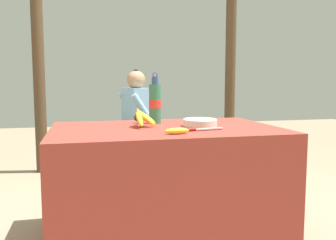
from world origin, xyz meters
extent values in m
plane|color=gray|center=(0.00, 0.00, 0.00)|extent=(12.00, 12.00, 0.00)
cube|color=maroon|center=(0.00, 0.00, 0.36)|extent=(1.40, 0.92, 0.72)
sphere|color=#4C381E|center=(-0.17, 0.04, 0.78)|extent=(0.05, 0.05, 0.05)
ellipsoid|color=yellow|center=(-0.17, -0.01, 0.78)|extent=(0.05, 0.14, 0.11)
ellipsoid|color=yellow|center=(-0.12, 0.01, 0.78)|extent=(0.13, 0.10, 0.12)
ellipsoid|color=yellow|center=(-0.11, 0.04, 0.78)|extent=(0.14, 0.03, 0.11)
ellipsoid|color=yellow|center=(-0.13, 0.07, 0.78)|extent=(0.14, 0.11, 0.09)
ellipsoid|color=yellow|center=(-0.16, 0.10, 0.78)|extent=(0.06, 0.15, 0.13)
cylinder|color=silver|center=(0.23, 0.00, 0.74)|extent=(0.22, 0.22, 0.04)
torus|color=silver|center=(0.23, 0.00, 0.76)|extent=(0.22, 0.22, 0.02)
cylinder|color=#337556|center=(-0.02, 0.23, 0.85)|extent=(0.08, 0.08, 0.27)
cylinder|color=red|center=(-0.02, 0.23, 0.85)|extent=(0.09, 0.09, 0.06)
cylinder|color=#33477F|center=(-0.02, 0.23, 1.01)|extent=(0.05, 0.05, 0.05)
torus|color=#33477F|center=(-0.02, 0.23, 1.05)|extent=(0.04, 0.01, 0.04)
ellipsoid|color=yellow|center=(-0.01, -0.30, 0.74)|extent=(0.14, 0.05, 0.04)
cube|color=#BCBCC1|center=(0.22, -0.19, 0.73)|extent=(0.19, 0.06, 0.00)
cylinder|color=maroon|center=(0.10, -0.21, 0.73)|extent=(0.06, 0.03, 0.02)
cube|color=brown|center=(0.16, 1.54, 0.41)|extent=(1.43, 0.32, 0.04)
cube|color=brown|center=(-0.46, 1.42, 0.20)|extent=(0.06, 0.06, 0.39)
cube|color=brown|center=(0.78, 1.42, 0.20)|extent=(0.06, 0.06, 0.39)
cube|color=brown|center=(-0.46, 1.66, 0.20)|extent=(0.06, 0.06, 0.39)
cube|color=brown|center=(0.78, 1.66, 0.20)|extent=(0.06, 0.06, 0.39)
cylinder|color=#564C60|center=(-0.18, 1.35, 0.21)|extent=(0.09, 0.09, 0.43)
cylinder|color=#564C60|center=(-0.06, 1.39, 0.44)|extent=(0.31, 0.17, 0.09)
cylinder|color=#564C60|center=(-0.23, 1.53, 0.21)|extent=(0.09, 0.09, 0.43)
cylinder|color=#564C60|center=(-0.12, 1.57, 0.44)|extent=(0.31, 0.17, 0.09)
cube|color=#84B7E0|center=(0.04, 1.51, 0.68)|extent=(0.28, 0.38, 0.51)
cylinder|color=#84B7E0|center=(0.05, 1.35, 0.77)|extent=(0.21, 0.12, 0.25)
cylinder|color=#84B7E0|center=(-0.03, 1.66, 0.77)|extent=(0.21, 0.12, 0.25)
sphere|color=tan|center=(0.04, 1.51, 1.02)|extent=(0.19, 0.19, 0.19)
sphere|color=black|center=(0.04, 1.51, 1.09)|extent=(0.07, 0.07, 0.07)
sphere|color=#4C381E|center=(0.55, 1.54, 0.48)|extent=(0.04, 0.04, 0.04)
ellipsoid|color=#8EA842|center=(0.55, 1.49, 0.48)|extent=(0.05, 0.14, 0.08)
ellipsoid|color=#8EA842|center=(0.58, 1.50, 0.48)|extent=(0.10, 0.13, 0.08)
ellipsoid|color=#8EA842|center=(0.60, 1.52, 0.49)|extent=(0.13, 0.09, 0.12)
ellipsoid|color=#8EA842|center=(0.61, 1.54, 0.48)|extent=(0.14, 0.03, 0.08)
ellipsoid|color=#8EA842|center=(0.59, 1.57, 0.48)|extent=(0.13, 0.09, 0.07)
ellipsoid|color=#8EA842|center=(0.59, 1.58, 0.48)|extent=(0.11, 0.11, 0.11)
ellipsoid|color=#8EA842|center=(0.57, 1.60, 0.48)|extent=(0.07, 0.14, 0.10)
cylinder|color=#4C3823|center=(-0.96, 1.96, 1.36)|extent=(0.13, 0.13, 2.71)
cylinder|color=#4C3823|center=(1.28, 1.96, 1.36)|extent=(0.13, 0.13, 2.71)
camera|label=1|loc=(-0.50, -2.16, 1.01)|focal=38.00mm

